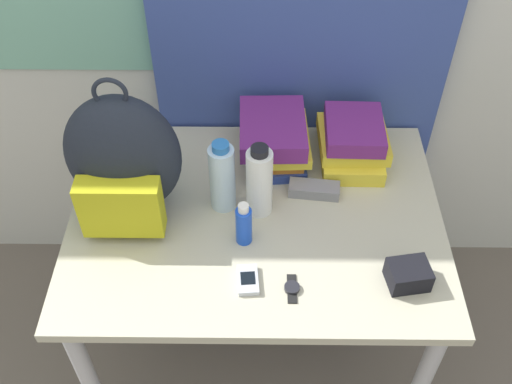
% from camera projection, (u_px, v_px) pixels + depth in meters
% --- Properties ---
extents(desk, '(1.08, 0.79, 0.71)m').
position_uv_depth(desk, '(256.00, 236.00, 1.79)').
color(desk, '#B7B299').
rests_on(desk, ground_plane).
extents(backpack, '(0.32, 0.25, 0.45)m').
position_uv_depth(backpack, '(123.00, 161.00, 1.62)').
color(backpack, '#1E232D').
rests_on(backpack, desk).
extents(book_stack_left, '(0.22, 0.27, 0.15)m').
position_uv_depth(book_stack_left, '(275.00, 139.00, 1.84)').
color(book_stack_left, navy).
rests_on(book_stack_left, desk).
extents(book_stack_center, '(0.21, 0.26, 0.15)m').
position_uv_depth(book_stack_center, '(353.00, 141.00, 1.85)').
color(book_stack_center, yellow).
rests_on(book_stack_center, desk).
extents(water_bottle, '(0.07, 0.07, 0.24)m').
position_uv_depth(water_bottle, '(222.00, 177.00, 1.68)').
color(water_bottle, silver).
rests_on(water_bottle, desk).
extents(sports_bottle, '(0.07, 0.07, 0.24)m').
position_uv_depth(sports_bottle, '(259.00, 182.00, 1.66)').
color(sports_bottle, white).
rests_on(sports_bottle, desk).
extents(sunscreen_bottle, '(0.04, 0.04, 0.14)m').
position_uv_depth(sunscreen_bottle, '(244.00, 225.00, 1.62)').
color(sunscreen_bottle, blue).
rests_on(sunscreen_bottle, desk).
extents(cell_phone, '(0.06, 0.09, 0.02)m').
position_uv_depth(cell_phone, '(248.00, 280.00, 1.56)').
color(cell_phone, '#B7BCC6').
rests_on(cell_phone, desk).
extents(sunglasses_case, '(0.16, 0.07, 0.04)m').
position_uv_depth(sunglasses_case, '(314.00, 189.00, 1.78)').
color(sunglasses_case, gray).
rests_on(sunglasses_case, desk).
extents(camera_pouch, '(0.12, 0.10, 0.06)m').
position_uv_depth(camera_pouch, '(408.00, 275.00, 1.55)').
color(camera_pouch, black).
rests_on(camera_pouch, desk).
extents(wristwatch, '(0.04, 0.09, 0.01)m').
position_uv_depth(wristwatch, '(292.00, 288.00, 1.55)').
color(wristwatch, black).
rests_on(wristwatch, desk).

